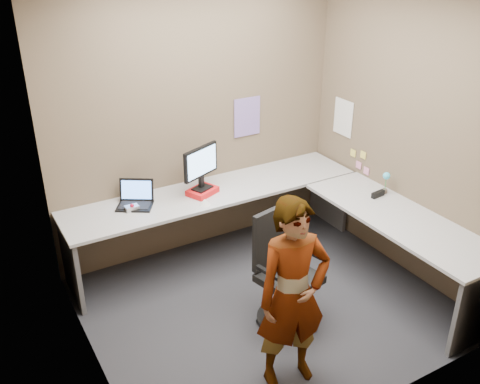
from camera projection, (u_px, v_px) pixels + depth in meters
ground at (267, 305)px, 4.75m from camera, size 3.00×3.00×0.00m
wall_back at (198, 120)px, 5.18m from camera, size 3.00×0.00×3.00m
wall_right at (410, 133)px, 4.84m from camera, size 0.00×2.70×2.70m
wall_left at (78, 211)px, 3.49m from camera, size 0.00×2.70×2.70m
desk at (285, 218)px, 4.99m from camera, size 2.98×2.58×0.73m
paper_ream at (202, 191)px, 5.12m from camera, size 0.33×0.29×0.06m
monitor at (201, 164)px, 5.01m from camera, size 0.42×0.22×0.42m
laptop at (136, 199)px, 4.90m from camera, size 0.40×0.39×0.22m
trackball_mouse at (132, 208)px, 4.81m from camera, size 0.12×0.08×0.07m
origami at (205, 202)px, 4.91m from camera, size 0.10×0.10×0.06m
stapler at (378, 194)px, 5.06m from camera, size 0.15×0.06×0.05m
flower at (386, 179)px, 5.09m from camera, size 0.07×0.07×0.22m
calendar_purple at (247, 117)px, 5.44m from camera, size 0.30×0.01×0.40m
calendar_white at (343, 118)px, 5.58m from camera, size 0.01×0.28×0.38m
sticky_note_a at (363, 155)px, 5.44m from camera, size 0.01×0.07×0.07m
sticky_note_b at (359, 165)px, 5.53m from camera, size 0.01×0.07×0.07m
sticky_note_c at (366, 171)px, 5.45m from camera, size 0.01×0.07×0.07m
sticky_note_d at (353, 153)px, 5.57m from camera, size 0.01×0.07×0.07m
office_chair at (284, 279)px, 4.42m from camera, size 0.56×0.53×0.99m
person at (293, 295)px, 3.69m from camera, size 0.58×0.43×1.47m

